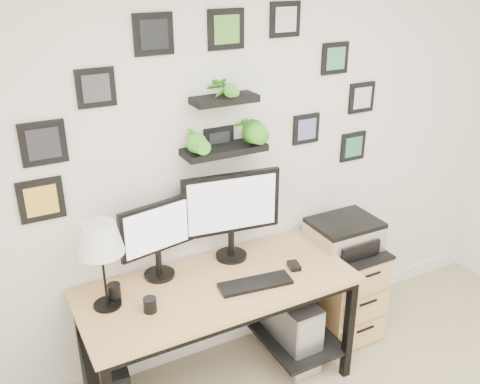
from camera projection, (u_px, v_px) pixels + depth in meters
room at (259, 323)px, 3.86m from camera, size 4.00×4.00×4.00m
desk at (221, 297)px, 3.17m from camera, size 1.60×0.70×0.75m
monitor_left at (157, 235)px, 3.04m from camera, size 0.46×0.21×0.47m
monitor_right at (231, 209)px, 3.21m from camera, size 0.61×0.22×0.57m
keyboard at (255, 283)px, 3.06m from camera, size 0.44×0.19×0.02m
mouse at (294, 266)px, 3.23m from camera, size 0.09×0.11×0.03m
table_lamp at (100, 241)px, 2.73m from camera, size 0.24×0.24×0.50m
mug at (150, 305)px, 2.83m from camera, size 0.07×0.07×0.08m
pen_cup at (114, 292)px, 2.93m from camera, size 0.07×0.07×0.09m
pc_tower_grey at (289, 328)px, 3.52m from camera, size 0.22×0.49×0.48m
file_cabinet at (343, 289)px, 3.76m from camera, size 0.43×0.53×0.67m
printer at (344, 234)px, 3.58m from camera, size 0.45×0.37×0.20m
wall_decor at (224, 113)px, 3.04m from camera, size 2.31×0.18×1.07m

